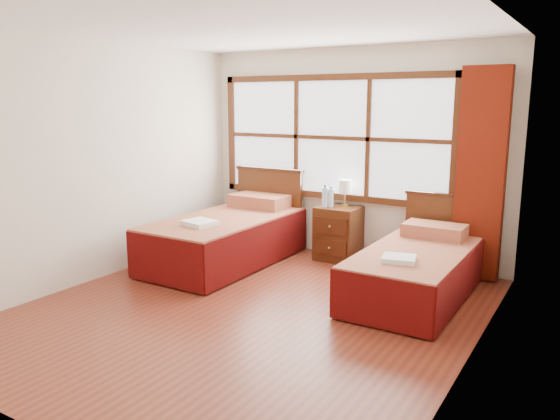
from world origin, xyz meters
The scene contains 15 objects.
floor centered at (0.00, 0.00, 0.00)m, with size 4.50×4.50×0.00m, color maroon.
ceiling centered at (0.00, 0.00, 2.60)m, with size 4.50×4.50×0.00m, color white.
wall_back centered at (0.00, 2.25, 1.30)m, with size 4.00×4.00×0.00m, color silver.
wall_left centered at (-2.00, 0.00, 1.30)m, with size 4.50×4.50×0.00m, color silver.
wall_right centered at (2.00, 0.00, 1.30)m, with size 4.50×4.50×0.00m, color silver.
window centered at (-0.25, 2.21, 1.50)m, with size 3.16×0.06×1.56m.
curtain centered at (1.60, 2.11, 1.17)m, with size 0.50×0.16×2.30m, color #68180A.
bed_left centered at (-1.14, 1.20, 0.33)m, with size 1.10×2.13×1.07m.
bed_right centered at (1.22, 1.20, 0.28)m, with size 0.96×1.98×0.93m.
nightstand centered at (-0.03, 1.99, 0.34)m, with size 0.50×0.49×0.67m.
towels_left centered at (-1.12, 0.65, 0.60)m, with size 0.39×0.36×0.05m.
towels_right centered at (1.20, 0.71, 0.52)m, with size 0.35×0.32×0.05m.
lamp centered at (0.02, 2.08, 0.91)m, with size 0.17×0.17×0.33m.
bottle_near centered at (-0.18, 1.91, 0.80)m, with size 0.07×0.07×0.28m.
bottle_far centered at (-0.12, 1.95, 0.79)m, with size 0.07×0.07×0.25m.
Camera 1 is at (2.79, -4.02, 1.95)m, focal length 35.00 mm.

